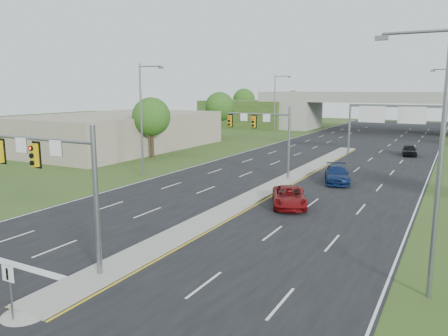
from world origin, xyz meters
TOP-DOWN VIEW (x-y plane):
  - ground at (0.00, 0.00)m, footprint 240.00×240.00m
  - road at (0.00, 35.00)m, footprint 24.00×160.00m
  - median at (0.00, 23.00)m, footprint 2.00×54.00m
  - median_nose at (0.00, -4.00)m, footprint 2.00×2.00m
  - lane_markings at (-0.60, 28.91)m, footprint 23.72×160.00m
  - signal_mast_near at (-2.26, -0.07)m, footprint 6.62×0.60m
  - signal_mast_far at (-2.26, 24.93)m, footprint 6.62×0.60m
  - keep_right_sign at (0.00, -4.53)m, footprint 0.60×0.13m
  - sign_gantry at (6.68, 44.92)m, footprint 11.58×0.44m
  - overpass at (0.00, 80.00)m, footprint 80.00×14.00m
  - lightpole_l_mid at (-13.30, 20.00)m, footprint 2.85×0.25m
  - lightpole_l_far at (-13.30, 55.00)m, footprint 2.85×0.25m
  - lightpole_r_near at (13.30, 5.00)m, footprint 2.85×0.25m
  - tree_l_near at (-20.00, 30.00)m, footprint 4.80×4.80m
  - tree_l_mid at (-24.00, 55.00)m, footprint 5.20×5.20m
  - tree_back_a at (-38.00, 94.00)m, footprint 6.00×6.00m
  - tree_back_b at (-24.00, 94.00)m, footprint 5.60×5.60m
  - commercial_building at (-30.00, 35.00)m, footprint 18.00×30.00m
  - car_far_a at (3.44, 15.82)m, footprint 4.18×5.65m
  - car_far_b at (4.44, 25.90)m, footprint 3.59×5.67m
  - car_far_c at (8.60, 47.29)m, footprint 2.28×4.39m

SIDE VIEW (x-z plane):
  - ground at x=0.00m, z-range 0.00..0.00m
  - road at x=0.00m, z-range 0.00..0.02m
  - lane_markings at x=-0.60m, z-range 0.02..0.03m
  - median at x=0.00m, z-range 0.02..0.18m
  - median_nose at x=0.00m, z-range 0.02..0.18m
  - car_far_c at x=8.60m, z-range 0.02..1.45m
  - car_far_a at x=3.44m, z-range 0.02..1.45m
  - car_far_b at x=4.44m, z-range 0.02..1.55m
  - keep_right_sign at x=0.00m, z-range 0.42..2.62m
  - commercial_building at x=-30.00m, z-range 0.00..5.00m
  - overpass at x=0.00m, z-range -0.50..7.60m
  - signal_mast_near at x=-2.26m, z-range 1.23..8.23m
  - signal_mast_far at x=-2.26m, z-range 1.23..8.23m
  - tree_l_near at x=-20.00m, z-range 1.38..8.98m
  - sign_gantry at x=6.68m, z-range 1.90..8.58m
  - tree_l_mid at x=-24.00m, z-range 1.44..9.57m
  - tree_back_b at x=-24.00m, z-range 1.35..9.67m
  - tree_back_a at x=-38.00m, z-range 1.41..10.26m
  - lightpole_l_mid at x=-13.30m, z-range 0.60..11.60m
  - lightpole_l_far at x=-13.30m, z-range 0.60..11.60m
  - lightpole_r_near at x=13.30m, z-range 0.60..11.60m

